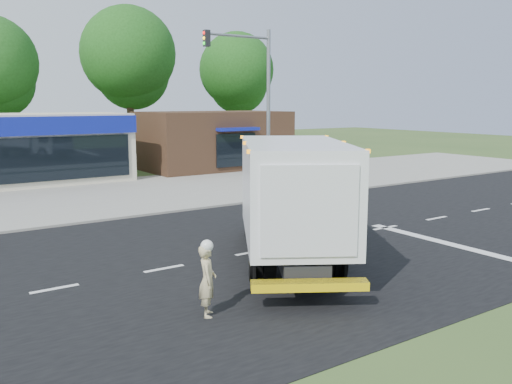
% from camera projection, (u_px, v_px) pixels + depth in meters
% --- Properties ---
extents(ground, '(120.00, 120.00, 0.00)m').
position_uv_depth(ground, '(325.00, 239.00, 18.64)').
color(ground, '#385123').
rests_on(ground, ground).
extents(road_asphalt, '(60.00, 14.00, 0.02)m').
position_uv_depth(road_asphalt, '(325.00, 239.00, 18.64)').
color(road_asphalt, black).
rests_on(road_asphalt, ground).
extents(sidewalk, '(60.00, 2.40, 0.12)m').
position_uv_depth(sidewalk, '(208.00, 202.00, 25.33)').
color(sidewalk, gray).
rests_on(sidewalk, ground).
extents(parking_apron, '(60.00, 9.00, 0.02)m').
position_uv_depth(parking_apron, '(158.00, 187.00, 30.08)').
color(parking_apron, gray).
rests_on(parking_apron, ground).
extents(lane_markings, '(55.20, 7.00, 0.01)m').
position_uv_depth(lane_markings, '(381.00, 242.00, 18.28)').
color(lane_markings, silver).
rests_on(lane_markings, road_asphalt).
extents(ems_box_truck, '(6.36, 8.32, 3.63)m').
position_uv_depth(ems_box_truck, '(290.00, 192.00, 15.73)').
color(ems_box_truck, black).
rests_on(ems_box_truck, ground).
extents(emergency_worker, '(0.62, 0.70, 1.73)m').
position_uv_depth(emergency_worker, '(207.00, 279.00, 11.84)').
color(emergency_worker, tan).
rests_on(emergency_worker, ground).
extents(brown_storefront, '(10.00, 6.70, 4.00)m').
position_uv_depth(brown_storefront, '(213.00, 140.00, 38.50)').
color(brown_storefront, '#382316').
rests_on(brown_storefront, ground).
extents(traffic_signal_pole, '(3.51, 0.25, 8.00)m').
position_uv_depth(traffic_signal_pole, '(257.00, 96.00, 25.34)').
color(traffic_signal_pole, gray).
rests_on(traffic_signal_pole, ground).
extents(background_trees, '(36.77, 7.39, 12.10)m').
position_uv_depth(background_trees, '(65.00, 65.00, 39.97)').
color(background_trees, '#332114').
rests_on(background_trees, ground).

